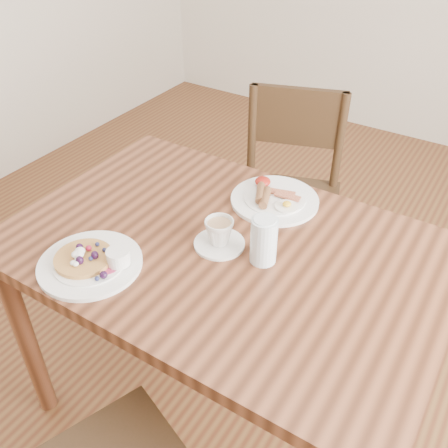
% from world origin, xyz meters
% --- Properties ---
extents(ground, '(5.00, 5.00, 0.00)m').
position_xyz_m(ground, '(0.00, 0.00, 0.00)').
color(ground, '#552B18').
rests_on(ground, ground).
extents(dining_table, '(1.20, 0.80, 0.75)m').
position_xyz_m(dining_table, '(0.00, 0.00, 0.65)').
color(dining_table, brown).
rests_on(dining_table, ground).
extents(chair_far, '(0.53, 0.53, 0.88)m').
position_xyz_m(chair_far, '(-0.14, 0.71, 0.49)').
color(chair_far, '#301E11').
rests_on(chair_far, ground).
extents(pancake_plate, '(0.27, 0.27, 0.06)m').
position_xyz_m(pancake_plate, '(-0.24, -0.26, 0.76)').
color(pancake_plate, white).
rests_on(pancake_plate, dining_table).
extents(breakfast_plate, '(0.27, 0.27, 0.04)m').
position_xyz_m(breakfast_plate, '(0.02, 0.26, 0.76)').
color(breakfast_plate, white).
rests_on(breakfast_plate, dining_table).
extents(teacup_saucer, '(0.14, 0.14, 0.08)m').
position_xyz_m(teacup_saucer, '(-0.01, -0.01, 0.79)').
color(teacup_saucer, white).
rests_on(teacup_saucer, dining_table).
extents(water_glass, '(0.07, 0.07, 0.13)m').
position_xyz_m(water_glass, '(0.12, 0.00, 0.82)').
color(water_glass, silver).
rests_on(water_glass, dining_table).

